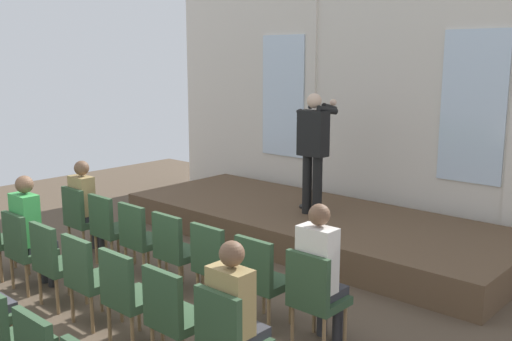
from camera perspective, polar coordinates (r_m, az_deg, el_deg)
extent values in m
plane|color=brown|center=(6.23, -17.33, -14.77)|extent=(13.97, 13.97, 0.00)
cube|color=silver|center=(9.52, 11.02, 7.70)|extent=(8.58, 0.10, 4.26)
cube|color=silver|center=(10.47, 2.69, 7.28)|extent=(0.93, 0.04, 2.14)
cube|color=silver|center=(10.08, 5.45, 8.03)|extent=(0.20, 0.08, 4.26)
cube|color=silver|center=(8.71, 20.51, 5.82)|extent=(0.93, 0.04, 2.14)
cube|color=brown|center=(8.66, 5.59, -5.40)|extent=(5.92, 2.28, 0.42)
cylinder|color=black|center=(8.42, 5.04, -1.36)|extent=(0.14, 0.14, 0.86)
cylinder|color=black|center=(8.31, 6.03, -1.54)|extent=(0.14, 0.14, 0.86)
cube|color=black|center=(8.24, 5.63, 3.65)|extent=(0.42, 0.22, 0.64)
cube|color=maroon|center=(8.32, 6.11, 4.25)|extent=(0.06, 0.01, 0.39)
sphere|color=beige|center=(8.20, 5.73, 6.82)|extent=(0.21, 0.21, 0.21)
cylinder|color=black|center=(8.43, 4.65, 4.53)|extent=(0.09, 0.28, 0.45)
cylinder|color=black|center=(8.22, 7.01, 5.90)|extent=(0.15, 0.36, 0.15)
cylinder|color=black|center=(8.36, 7.21, 6.16)|extent=(0.11, 0.34, 0.15)
sphere|color=beige|center=(8.64, 7.58, 6.64)|extent=(0.10, 0.10, 0.10)
cylinder|color=black|center=(8.82, 5.17, -3.55)|extent=(0.28, 0.28, 0.03)
cylinder|color=black|center=(8.67, 5.25, 1.19)|extent=(0.02, 0.02, 1.45)
sphere|color=#262626|center=(8.57, 5.34, 6.24)|extent=(0.07, 0.07, 0.07)
cylinder|color=olive|center=(8.33, -14.52, -6.47)|extent=(0.04, 0.04, 0.40)
cylinder|color=olive|center=(8.62, -15.86, -5.94)|extent=(0.04, 0.04, 0.40)
cylinder|color=olive|center=(8.16, -16.52, -6.95)|extent=(0.04, 0.04, 0.40)
cylinder|color=olive|center=(8.45, -17.81, -6.39)|extent=(0.04, 0.04, 0.40)
cube|color=#2D472D|center=(8.32, -16.27, -4.85)|extent=(0.46, 0.44, 0.08)
cube|color=#2D472D|center=(8.16, -17.50, -3.28)|extent=(0.46, 0.06, 0.46)
cylinder|color=#2D2D33|center=(8.54, -15.48, -5.93)|extent=(0.10, 0.10, 0.44)
cylinder|color=#2D2D33|center=(8.40, -14.81, -6.19)|extent=(0.10, 0.10, 0.44)
cube|color=#2D2D33|center=(8.33, -15.94, -4.38)|extent=(0.34, 0.36, 0.12)
cube|color=#997F4C|center=(8.20, -16.71, -2.34)|extent=(0.36, 0.20, 0.53)
sphere|color=brown|center=(8.13, -16.74, 0.23)|extent=(0.20, 0.20, 0.20)
cylinder|color=olive|center=(7.81, -11.84, -7.52)|extent=(0.04, 0.04, 0.40)
cylinder|color=olive|center=(8.09, -13.36, -6.93)|extent=(0.04, 0.04, 0.40)
cylinder|color=olive|center=(7.63, -13.92, -8.07)|extent=(0.04, 0.04, 0.40)
cylinder|color=olive|center=(7.92, -15.40, -7.44)|extent=(0.04, 0.04, 0.40)
cube|color=#2D472D|center=(7.79, -13.71, -5.81)|extent=(0.46, 0.44, 0.08)
cube|color=#2D472D|center=(7.62, -14.98, -4.14)|extent=(0.46, 0.06, 0.46)
cylinder|color=olive|center=(7.32, -8.78, -8.69)|extent=(0.04, 0.04, 0.40)
cylinder|color=olive|center=(7.59, -10.52, -8.03)|extent=(0.04, 0.04, 0.40)
cylinder|color=olive|center=(7.13, -10.92, -9.33)|extent=(0.04, 0.04, 0.40)
cylinder|color=olive|center=(7.40, -12.63, -8.62)|extent=(0.04, 0.04, 0.40)
cube|color=#2D472D|center=(7.28, -10.78, -6.88)|extent=(0.46, 0.44, 0.08)
cube|color=#2D472D|center=(7.10, -12.08, -5.13)|extent=(0.46, 0.06, 0.46)
cylinder|color=olive|center=(6.86, -5.26, -10.00)|extent=(0.04, 0.04, 0.40)
cylinder|color=olive|center=(7.11, -7.26, -9.26)|extent=(0.04, 0.04, 0.40)
cylinder|color=olive|center=(6.65, -7.45, -10.75)|extent=(0.04, 0.04, 0.40)
cylinder|color=olive|center=(6.91, -9.43, -9.95)|extent=(0.04, 0.04, 0.40)
cube|color=#2D472D|center=(6.80, -7.40, -8.09)|extent=(0.46, 0.44, 0.08)
cube|color=#2D472D|center=(6.60, -8.72, -6.26)|extent=(0.46, 0.06, 0.46)
cylinder|color=olive|center=(6.43, -1.22, -11.45)|extent=(0.04, 0.04, 0.40)
cylinder|color=olive|center=(6.66, -3.52, -10.63)|extent=(0.04, 0.04, 0.40)
cylinder|color=olive|center=(6.20, -3.42, -12.33)|extent=(0.04, 0.04, 0.40)
cylinder|color=olive|center=(6.44, -5.72, -11.44)|extent=(0.04, 0.04, 0.40)
cube|color=#2D472D|center=(6.34, -3.50, -9.45)|extent=(0.46, 0.44, 0.08)
cube|color=#2D472D|center=(6.13, -4.81, -7.53)|extent=(0.46, 0.06, 0.46)
cylinder|color=olive|center=(6.03, 3.42, -13.02)|extent=(0.04, 0.04, 0.40)
cylinder|color=olive|center=(6.24, 0.78, -12.14)|extent=(0.04, 0.04, 0.40)
cylinder|color=olive|center=(5.79, 1.26, -14.07)|extent=(0.04, 0.04, 0.40)
cylinder|color=olive|center=(6.01, -1.41, -13.09)|extent=(0.04, 0.04, 0.40)
cube|color=#2D472D|center=(5.92, 1.02, -10.95)|extent=(0.46, 0.44, 0.08)
cube|color=#2D472D|center=(5.69, -0.24, -8.97)|extent=(0.46, 0.06, 0.46)
cylinder|color=olive|center=(5.69, 8.74, -14.70)|extent=(0.04, 0.04, 0.40)
cylinder|color=olive|center=(5.87, 5.72, -13.77)|extent=(0.04, 0.04, 0.40)
cylinder|color=olive|center=(5.44, 6.68, -15.94)|extent=(0.04, 0.04, 0.40)
cylinder|color=olive|center=(5.63, 3.59, -14.89)|extent=(0.04, 0.04, 0.40)
cube|color=#2D472D|center=(5.55, 6.23, -12.58)|extent=(0.46, 0.44, 0.08)
cube|color=#2D472D|center=(5.31, 5.07, -10.55)|extent=(0.46, 0.06, 0.46)
cylinder|color=#2D2D33|center=(5.82, 6.52, -13.79)|extent=(0.10, 0.10, 0.44)
cylinder|color=#2D2D33|center=(5.73, 8.02, -14.25)|extent=(0.10, 0.10, 0.44)
cube|color=#2D2D33|center=(5.57, 6.61, -11.82)|extent=(0.34, 0.36, 0.12)
cube|color=silver|center=(5.36, 6.01, -8.62)|extent=(0.36, 0.20, 0.60)
sphere|color=brown|center=(5.25, 6.23, -4.34)|extent=(0.20, 0.20, 0.20)
cylinder|color=olive|center=(7.80, -21.46, -8.10)|extent=(0.04, 0.04, 0.40)
cylinder|color=olive|center=(8.11, -22.62, -7.46)|extent=(0.04, 0.04, 0.40)
cylinder|color=olive|center=(7.67, -23.74, -8.61)|extent=(0.04, 0.04, 0.40)
cube|color=#2D472D|center=(7.82, -23.30, -6.35)|extent=(0.46, 0.44, 0.08)
cylinder|color=olive|center=(7.25, -19.10, -9.39)|extent=(0.04, 0.04, 0.40)
cylinder|color=olive|center=(7.55, -20.44, -8.66)|extent=(0.04, 0.04, 0.40)
cylinder|color=olive|center=(7.11, -21.52, -9.98)|extent=(0.04, 0.04, 0.40)
cylinder|color=olive|center=(7.42, -22.79, -9.20)|extent=(0.04, 0.04, 0.40)
cube|color=#2D472D|center=(7.25, -21.10, -7.52)|extent=(0.46, 0.44, 0.08)
cube|color=#2D472D|center=(7.10, -22.62, -5.75)|extent=(0.46, 0.06, 0.46)
cylinder|color=#2D2D33|center=(7.48, -20.06, -8.68)|extent=(0.10, 0.10, 0.44)
cylinder|color=#2D2D33|center=(7.33, -19.39, -9.04)|extent=(0.10, 0.10, 0.44)
cube|color=#2D2D33|center=(7.26, -20.71, -6.98)|extent=(0.34, 0.36, 0.12)
cube|color=green|center=(7.12, -21.69, -4.45)|extent=(0.36, 0.20, 0.58)
sphere|color=brown|center=(7.03, -21.77, -1.27)|extent=(0.20, 0.20, 0.20)
cylinder|color=olive|center=(6.72, -16.33, -10.87)|extent=(0.04, 0.04, 0.40)
cylinder|color=olive|center=(7.01, -17.91, -10.03)|extent=(0.04, 0.04, 0.40)
cylinder|color=olive|center=(6.57, -18.90, -11.57)|extent=(0.04, 0.04, 0.40)
cylinder|color=olive|center=(6.86, -20.40, -10.67)|extent=(0.04, 0.04, 0.40)
cube|color=#2D472D|center=(6.70, -18.52, -8.87)|extent=(0.46, 0.44, 0.08)
cube|color=#2D472D|center=(6.54, -20.12, -7.00)|extent=(0.46, 0.06, 0.46)
cylinder|color=olive|center=(6.21, -13.07, -12.57)|extent=(0.04, 0.04, 0.40)
cylinder|color=olive|center=(6.49, -14.94, -11.61)|extent=(0.04, 0.04, 0.40)
cylinder|color=olive|center=(6.04, -15.78, -13.40)|extent=(0.04, 0.04, 0.40)
cylinder|color=olive|center=(6.33, -17.57, -12.36)|extent=(0.04, 0.04, 0.40)
cube|color=#2D472D|center=(6.17, -15.46, -10.43)|extent=(0.46, 0.44, 0.08)
cube|color=#2D472D|center=(5.99, -17.13, -8.45)|extent=(0.46, 0.06, 0.46)
cylinder|color=olive|center=(5.73, -9.19, -14.52)|extent=(0.04, 0.04, 0.40)
cylinder|color=olive|center=(5.99, -11.42, -13.41)|extent=(0.04, 0.04, 0.40)
cylinder|color=olive|center=(5.55, -12.02, -15.53)|extent=(0.04, 0.04, 0.40)
cylinder|color=olive|center=(5.82, -14.18, -14.32)|extent=(0.04, 0.04, 0.40)
cube|color=#2D472D|center=(5.67, -11.80, -12.24)|extent=(0.46, 0.44, 0.08)
cube|color=#2D472D|center=(5.47, -13.54, -10.16)|extent=(0.46, 0.06, 0.46)
cylinder|color=olive|center=(5.53, -7.21, -15.47)|extent=(0.04, 0.04, 0.40)
cube|color=#2D472D|center=(5.20, -7.39, -14.32)|extent=(0.46, 0.44, 0.08)
cube|color=#2D472D|center=(4.98, -9.17, -12.16)|extent=(0.46, 0.06, 0.46)
cube|color=#2D472D|center=(4.53, -3.80, -14.48)|extent=(0.46, 0.06, 0.46)
cube|color=#2D2D33|center=(4.78, -1.53, -15.81)|extent=(0.34, 0.36, 0.12)
cube|color=#997F4C|center=(4.57, -2.53, -12.64)|extent=(0.36, 0.20, 0.53)
sphere|color=brown|center=(4.45, -2.39, -8.15)|extent=(0.20, 0.20, 0.20)
cylinder|color=#2D2D33|center=(5.94, -23.74, -14.22)|extent=(0.10, 0.10, 0.44)
cylinder|color=#2D2D33|center=(5.78, -22.98, -14.83)|extent=(0.10, 0.10, 0.44)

